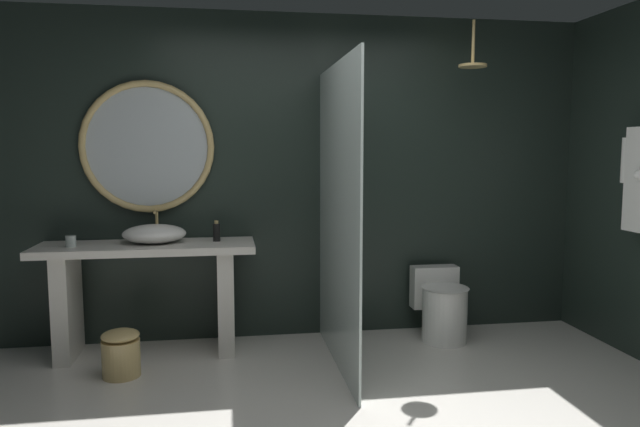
{
  "coord_description": "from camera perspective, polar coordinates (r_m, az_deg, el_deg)",
  "views": [
    {
      "loc": [
        -0.64,
        -2.85,
        1.53
      ],
      "look_at": [
        -0.06,
        0.78,
        1.13
      ],
      "focal_mm": 32.81,
      "sensor_mm": 36.0,
      "label": 1
    }
  ],
  "objects": [
    {
      "name": "toilet",
      "position": [
        4.86,
        11.81,
        -8.89
      ],
      "size": [
        0.38,
        0.52,
        0.56
      ],
      "color": "white",
      "rests_on": "ground_plane"
    },
    {
      "name": "vanity_counter",
      "position": [
        4.57,
        -16.47,
        -6.53
      ],
      "size": [
        1.58,
        0.52,
        0.83
      ],
      "color": "silver",
      "rests_on": "ground_plane"
    },
    {
      "name": "round_wall_mirror",
      "position": [
        4.7,
        -16.48,
        6.25
      ],
      "size": [
        1.01,
        0.05,
        1.01
      ],
      "color": "tan"
    },
    {
      "name": "back_wall_panel",
      "position": [
        4.8,
        -1.34,
        3.54
      ],
      "size": [
        4.8,
        0.1,
        2.6
      ],
      "primitive_type": "cube",
      "color": "#1E2823",
      "rests_on": "ground_plane"
    },
    {
      "name": "tumbler_cup",
      "position": [
        4.56,
        -23.13,
        -2.51
      ],
      "size": [
        0.07,
        0.07,
        0.08
      ],
      "primitive_type": "cylinder",
      "color": "silver",
      "rests_on": "vanity_counter"
    },
    {
      "name": "waste_bin",
      "position": [
        4.27,
        -18.84,
        -12.73
      ],
      "size": [
        0.25,
        0.25,
        0.32
      ],
      "color": "tan",
      "rests_on": "ground_plane"
    },
    {
      "name": "soap_dispenser",
      "position": [
        4.51,
        -10.06,
        -1.78
      ],
      "size": [
        0.06,
        0.06,
        0.16
      ],
      "color": "black",
      "rests_on": "vanity_counter"
    },
    {
      "name": "shower_glass_panel",
      "position": [
        4.07,
        1.73,
        -0.35
      ],
      "size": [
        0.02,
        1.45,
        2.12
      ],
      "primitive_type": "cube",
      "color": "silver",
      "rests_on": "ground_plane"
    },
    {
      "name": "vessel_sink",
      "position": [
        4.53,
        -15.85,
        -1.9
      ],
      "size": [
        0.46,
        0.38,
        0.23
      ],
      "color": "white",
      "rests_on": "vanity_counter"
    },
    {
      "name": "rain_shower_head",
      "position": [
        4.72,
        14.67,
        14.13
      ],
      "size": [
        0.21,
        0.21,
        0.35
      ],
      "color": "tan"
    }
  ]
}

